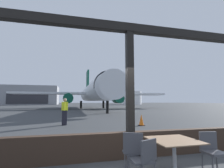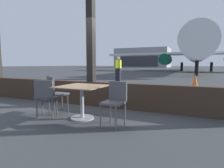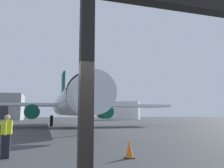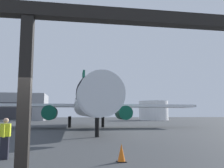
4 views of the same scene
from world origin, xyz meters
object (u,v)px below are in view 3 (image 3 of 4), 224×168
(traffic_cone, at_px, (129,150))
(ground_crew_worker, at_px, (6,136))
(airplane, at_px, (70,103))
(fuel_storage_tank, at_px, (126,111))

(traffic_cone, bearing_deg, ground_crew_worker, 164.29)
(airplane, xyz_separation_m, traffic_cone, (-0.11, -23.32, -3.03))
(airplane, xyz_separation_m, fuel_storage_tank, (23.84, 42.35, -0.33))
(fuel_storage_tank, bearing_deg, traffic_cone, -110.04)
(traffic_cone, bearing_deg, fuel_storage_tank, 69.96)
(airplane, relative_size, traffic_cone, 45.22)
(traffic_cone, distance_m, fuel_storage_tank, 69.95)
(ground_crew_worker, relative_size, traffic_cone, 2.42)
(ground_crew_worker, height_order, traffic_cone, ground_crew_worker)
(airplane, distance_m, ground_crew_worker, 22.65)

